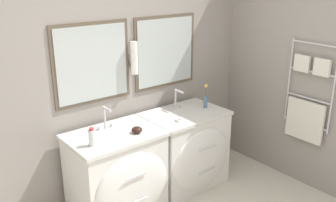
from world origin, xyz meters
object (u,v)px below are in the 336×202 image
flower_vase (206,99)px  toiletry_bottle (92,137)px  vanity_left (118,175)px  vanity_right (187,149)px  amenity_bowl (137,130)px

flower_vase → toiletry_bottle: bearing=-176.9°
vanity_left → vanity_right: bearing=0.0°
vanity_left → vanity_right: 0.90m
toiletry_bottle → flower_vase: (1.47, 0.08, 0.03)m
toiletry_bottle → amenity_bowl: 0.47m
amenity_bowl → vanity_left: bearing=156.7°
toiletry_bottle → flower_vase: bearing=3.1°
vanity_left → flower_vase: 1.30m
vanity_left → toiletry_bottle: toiletry_bottle is taller
vanity_left → flower_vase: bearing=0.8°
toiletry_bottle → flower_vase: 1.47m
vanity_left → amenity_bowl: 0.50m
vanity_right → amenity_bowl: bearing=-173.7°
vanity_left → amenity_bowl: bearing=-23.3°
amenity_bowl → flower_vase: 1.01m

